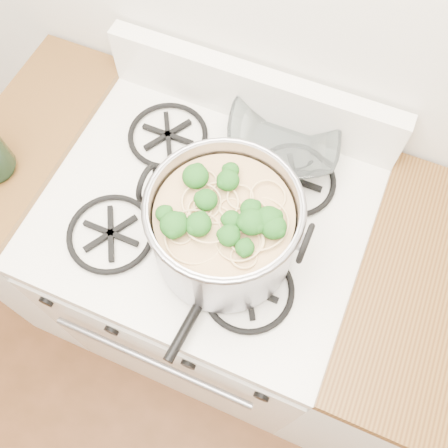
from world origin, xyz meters
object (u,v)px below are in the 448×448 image
gas_range (210,277)px  spatula (226,256)px  stock_pot (224,228)px  glass_bowl (282,142)px

gas_range → spatula: 0.52m
gas_range → stock_pot: 0.60m
glass_bowl → stock_pot: bearing=-94.3°
glass_bowl → gas_range: bearing=-115.4°
stock_pot → glass_bowl: (0.02, 0.31, -0.09)m
spatula → glass_bowl: glass_bowl is taller
gas_range → glass_bowl: glass_bowl is taller
spatula → glass_bowl: size_ratio=2.86×
spatula → glass_bowl: (0.01, 0.33, 0.00)m
gas_range → stock_pot: size_ratio=2.69×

